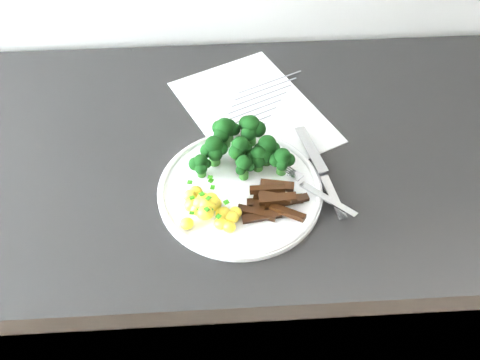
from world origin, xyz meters
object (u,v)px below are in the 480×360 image
at_px(potatoes, 207,207).
at_px(knife, 326,182).
at_px(plate, 240,190).
at_px(counter, 276,288).
at_px(beef_strips, 273,201).
at_px(fork, 317,191).
at_px(recipe_paper, 253,111).
at_px(broccoli, 242,146).

distance_m(potatoes, knife, 0.19).
relative_size(plate, potatoes, 2.79).
xyz_separation_m(counter, beef_strips, (-0.04, -0.12, 0.45)).
distance_m(fork, knife, 0.03).
xyz_separation_m(recipe_paper, potatoes, (-0.08, -0.23, 0.02)).
xyz_separation_m(counter, plate, (-0.09, -0.09, 0.44)).
height_order(potatoes, fork, potatoes).
xyz_separation_m(plate, broccoli, (0.01, 0.06, 0.04)).
xyz_separation_m(recipe_paper, knife, (0.10, -0.17, 0.01)).
height_order(broccoli, potatoes, broccoli).
bearing_deg(broccoli, counter, 19.98).
bearing_deg(plate, recipe_paper, 79.49).
height_order(counter, beef_strips, beef_strips).
relative_size(recipe_paper, plate, 1.36).
distance_m(counter, knife, 0.45).
xyz_separation_m(recipe_paper, fork, (0.08, -0.20, 0.02)).
bearing_deg(knife, broccoli, 158.28).
bearing_deg(broccoli, potatoes, -119.11).
xyz_separation_m(broccoli, fork, (0.11, -0.07, -0.03)).
distance_m(beef_strips, knife, 0.10).
bearing_deg(beef_strips, plate, 142.93).
relative_size(plate, fork, 2.09).
distance_m(counter, potatoes, 0.49).
xyz_separation_m(plate, beef_strips, (0.05, -0.03, 0.01)).
height_order(plate, fork, fork).
xyz_separation_m(broccoli, beef_strips, (0.04, -0.09, -0.02)).
bearing_deg(fork, beef_strips, -165.34).
bearing_deg(counter, broccoli, -160.02).
xyz_separation_m(plate, potatoes, (-0.05, -0.04, 0.02)).
relative_size(potatoes, fork, 0.75).
relative_size(counter, knife, 11.90).
xyz_separation_m(plate, fork, (0.11, -0.02, 0.01)).
height_order(plate, knife, knife).
bearing_deg(recipe_paper, fork, -68.24).
distance_m(counter, broccoli, 0.48).
bearing_deg(plate, counter, 45.40).
distance_m(plate, knife, 0.13).
bearing_deg(beef_strips, broccoli, 113.15).
bearing_deg(potatoes, recipe_paper, 69.67).
bearing_deg(knife, fork, -127.00).
distance_m(broccoli, knife, 0.14).
bearing_deg(broccoli, plate, -96.29).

